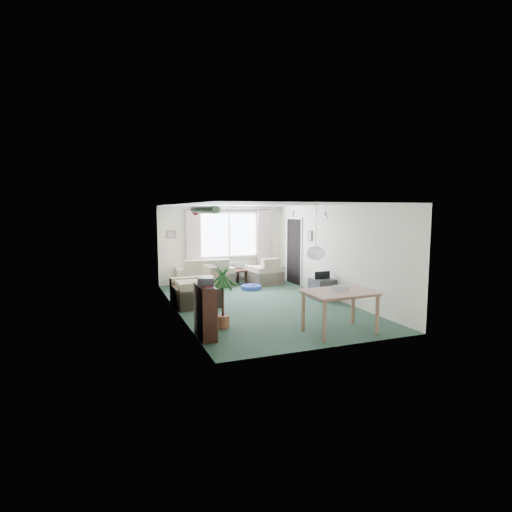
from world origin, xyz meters
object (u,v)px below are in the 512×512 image
object	(u,v)px
bookshelf	(205,311)
dining_table	(340,312)
armchair_left	(195,286)
sofa	(204,272)
armchair_corner	(264,271)
pet_bed	(251,287)
houseplant	(223,295)
coffee_table	(231,277)
tv_cube	(322,289)

from	to	relation	value
bookshelf	dining_table	xyz separation A→B (m)	(2.40, -0.63, -0.09)
armchair_left	bookshelf	distance (m)	2.45
sofa	dining_table	xyz separation A→B (m)	(1.28, -5.35, -0.03)
armchair_corner	pet_bed	bearing A→B (deg)	33.23
houseplant	armchair_corner	bearing A→B (deg)	58.04
armchair_left	bookshelf	bearing A→B (deg)	-12.23
armchair_left	pet_bed	xyz separation A→B (m)	(1.93, 1.37, -0.41)
coffee_table	dining_table	world-z (taller)	dining_table
sofa	bookshelf	size ratio (longest dim) A/B	1.77
bookshelf	armchair_left	bearing A→B (deg)	82.70
coffee_table	pet_bed	world-z (taller)	coffee_table
sofa	dining_table	distance (m)	5.50
tv_cube	pet_bed	world-z (taller)	tv_cube
houseplant	armchair_left	bearing A→B (deg)	93.49
dining_table	houseplant	bearing A→B (deg)	150.78
bookshelf	armchair_corner	bearing A→B (deg)	57.13
armchair_left	sofa	bearing A→B (deg)	156.94
armchair_corner	armchair_left	size ratio (longest dim) A/B	0.89
armchair_corner	armchair_left	world-z (taller)	armchair_left
armchair_left	coffee_table	size ratio (longest dim) A/B	1.05
sofa	coffee_table	distance (m)	0.85
armchair_corner	houseplant	world-z (taller)	houseplant
bookshelf	pet_bed	distance (m)	4.44
tv_cube	pet_bed	distance (m)	2.24
coffee_table	tv_cube	world-z (taller)	tv_cube
sofa	armchair_corner	distance (m)	1.84
armchair_corner	pet_bed	distance (m)	1.00
coffee_table	tv_cube	xyz separation A→B (m)	(1.59, -2.76, 0.04)
sofa	dining_table	bearing A→B (deg)	106.41
armchair_corner	coffee_table	world-z (taller)	armchair_corner
dining_table	sofa	bearing A→B (deg)	103.43
sofa	tv_cube	world-z (taller)	sofa
sofa	armchair_left	bearing A→B (deg)	74.16
armchair_left	tv_cube	world-z (taller)	armchair_left
coffee_table	dining_table	size ratio (longest dim) A/B	0.80
armchair_corner	tv_cube	xyz separation A→B (m)	(0.59, -2.48, -0.15)
armchair_left	pet_bed	world-z (taller)	armchair_left
armchair_left	pet_bed	size ratio (longest dim) A/B	1.81
sofa	coffee_table	xyz separation A→B (m)	(0.82, 0.00, -0.20)
sofa	pet_bed	bearing A→B (deg)	144.13
bookshelf	pet_bed	bearing A→B (deg)	59.78
coffee_table	bookshelf	bearing A→B (deg)	-112.43
houseplant	pet_bed	bearing A→B (deg)	61.51
bookshelf	houseplant	world-z (taller)	houseplant
houseplant	coffee_table	bearing A→B (deg)	70.75
armchair_corner	tv_cube	bearing A→B (deg)	92.94
coffee_table	pet_bed	xyz separation A→B (m)	(0.32, -0.93, -0.16)
armchair_corner	coffee_table	bearing A→B (deg)	-26.25
bookshelf	sofa	bearing A→B (deg)	77.30
sofa	tv_cube	bearing A→B (deg)	134.17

